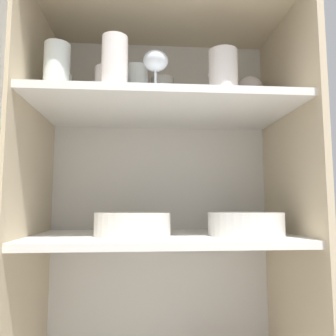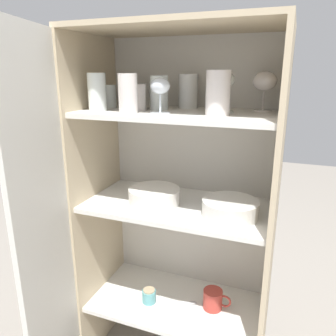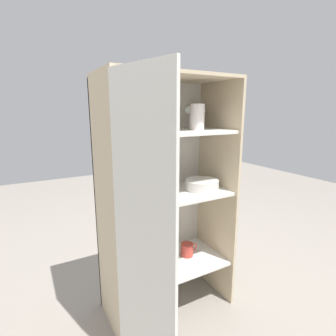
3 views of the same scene
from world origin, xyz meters
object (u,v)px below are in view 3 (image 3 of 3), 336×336
object	(u,v)px
storage_jar	(155,268)
coffee_mug_primary	(187,250)
plate_stack_white	(202,185)
mixing_bowl_large	(156,191)

from	to	relation	value
storage_jar	coffee_mug_primary	bearing A→B (deg)	12.74
plate_stack_white	mixing_bowl_large	xyz separation A→B (m)	(-0.31, 0.02, 0.00)
coffee_mug_primary	mixing_bowl_large	bearing A→B (deg)	-170.42
coffee_mug_primary	storage_jar	xyz separation A→B (m)	(-0.28, -0.06, -0.01)
plate_stack_white	mixing_bowl_large	bearing A→B (deg)	176.60
mixing_bowl_large	plate_stack_white	bearing A→B (deg)	-3.40
plate_stack_white	mixing_bowl_large	size ratio (longest dim) A/B	0.99
plate_stack_white	coffee_mug_primary	distance (m)	0.47
storage_jar	plate_stack_white	bearing A→B (deg)	0.19
mixing_bowl_large	coffee_mug_primary	xyz separation A→B (m)	(0.25, 0.04, -0.46)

